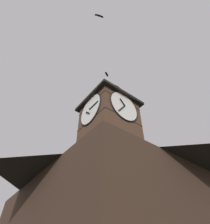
% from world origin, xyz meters
% --- Properties ---
extents(building_main, '(11.47, 11.51, 8.43)m').
position_xyz_m(building_main, '(1.31, -1.39, 4.32)').
color(building_main, '#3D291F').
rests_on(building_main, ground_plane).
extents(clock_tower, '(4.52, 4.52, 7.62)m').
position_xyz_m(clock_tower, '(1.69, -1.88, 11.66)').
color(clock_tower, '#4C3323').
rests_on(clock_tower, building_main).
extents(pine_tree_behind, '(5.83, 5.83, 18.93)m').
position_xyz_m(pine_tree_behind, '(-0.11, -6.69, 7.25)').
color(pine_tree_behind, '#473323').
rests_on(pine_tree_behind, ground_plane).
extents(pine_tree_aside, '(5.33, 5.33, 13.84)m').
position_xyz_m(pine_tree_aside, '(-5.43, -6.20, 5.66)').
color(pine_tree_aside, '#473323').
rests_on(pine_tree_aside, ground_plane).
extents(flying_bird_high, '(0.64, 0.46, 0.14)m').
position_xyz_m(flying_bird_high, '(1.75, -2.09, 18.25)').
color(flying_bird_high, black).
extents(flying_bird_low, '(0.71, 0.37, 0.11)m').
position_xyz_m(flying_bird_low, '(6.13, 2.58, 17.60)').
color(flying_bird_low, black).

